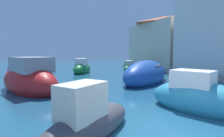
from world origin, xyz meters
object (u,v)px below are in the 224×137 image
Objects in this scene: moored_boat_0 at (29,80)px; moored_boat_4 at (199,98)px; moored_boat_3 at (88,122)px; moored_boat_5 at (129,67)px; moored_boat_2 at (146,74)px; waterfront_building_annex at (164,40)px; moored_boat_9 at (20,71)px; moored_boat_6 at (82,68)px.

moored_boat_0 reaches higher than moored_boat_4.
moored_boat_3 reaches higher than moored_boat_5.
moored_boat_2 is 1.83× the size of moored_boat_3.
waterfront_building_annex is (16.60, 8.34, 3.20)m from moored_boat_0.
moored_boat_4 is 0.78× the size of moored_boat_9.
moored_boat_3 is 0.94× the size of moored_boat_5.
moored_boat_9 is (-9.04, 7.83, -0.09)m from moored_boat_2.
waterfront_building_annex is at bearing 8.53° from moored_boat_2.
moored_boat_2 is at bearing 140.21° from moored_boat_4.
moored_boat_4 is 1.00× the size of moored_boat_6.
moored_boat_2 reaches higher than moored_boat_9.
moored_boat_5 is (5.04, 14.68, -0.10)m from moored_boat_4.
moored_boat_0 is at bearing 143.72° from moored_boat_2.
moored_boat_5 is (11.12, 8.30, -0.28)m from moored_boat_0.
moored_boat_2 is 9.20m from moored_boat_3.
moored_boat_2 is 1.19× the size of moored_boat_9.
moored_boat_0 is 0.90× the size of moored_boat_2.
moored_boat_5 is 0.38× the size of waterfront_building_annex.
waterfront_building_annex is (8.66, 8.42, 3.28)m from moored_boat_2.
moored_boat_0 is at bearing 69.35° from moored_boat_3.
moored_boat_4 is 15.85m from moored_boat_9.
moored_boat_4 reaches higher than moored_boat_5.
moored_boat_6 is at bearing 42.94° from moored_boat_3.
moored_boat_4 is 15.52m from moored_boat_5.
moored_boat_0 is 18.85m from waterfront_building_annex.
moored_boat_3 is (-6.34, -6.67, -0.17)m from moored_boat_2.
moored_boat_0 is 9.25m from moored_boat_6.
moored_boat_4 is at bearing -158.61° from moored_boat_5.
moored_boat_3 is 0.84× the size of moored_boat_4.
moored_boat_2 is 8.42m from moored_boat_6.
waterfront_building_annex reaches higher than moored_boat_5.
moored_boat_4 is at bearing 14.22° from moored_boat_9.
moored_boat_6 is at bearing 135.00° from moored_boat_5.
moored_boat_5 is at bearing 23.68° from moored_boat_3.
moored_boat_0 reaches higher than moored_boat_3.
moored_boat_6 is at bearing -55.79° from moored_boat_0.
waterfront_building_annex is at bearing 11.16° from moored_boat_3.
moored_boat_5 is at bearing 79.85° from moored_boat_9.
moored_boat_4 reaches higher than moored_boat_9.
moored_boat_3 is at bearing -169.24° from moored_boat_2.
moored_boat_2 is at bearing -160.43° from moored_boat_5.
moored_boat_0 is 1.65× the size of moored_boat_3.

